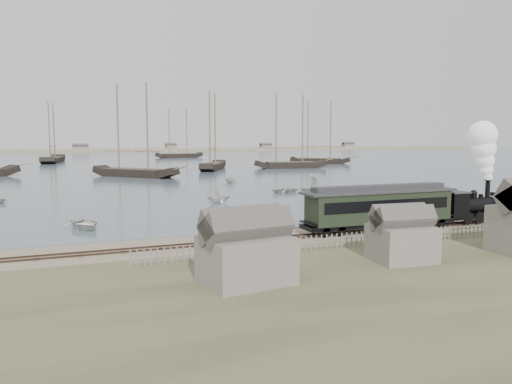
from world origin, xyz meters
name	(u,v)px	position (x,y,z in m)	size (l,w,h in m)	color
ground	(300,232)	(0.00, 0.00, 0.00)	(600.00, 600.00, 0.00)	gray
harbor_water	(114,158)	(0.00, 170.00, 0.03)	(600.00, 336.00, 0.06)	#424F5E
rail_track	(310,236)	(0.00, -2.00, 0.04)	(120.00, 1.80, 0.16)	#3A2820
picket_fence_west	(263,255)	(-6.50, -7.00, 0.00)	(19.00, 0.10, 1.20)	slate
picket_fence_east	(468,238)	(12.50, -7.50, 0.00)	(15.00, 0.10, 1.20)	slate
shed_left	(246,283)	(-10.00, -13.00, 0.00)	(5.00, 4.00, 4.10)	slate
shed_mid	(401,261)	(2.00, -12.00, 0.00)	(4.00, 3.50, 3.60)	slate
far_spit	(100,152)	(0.00, 250.00, 0.00)	(500.00, 20.00, 1.80)	gray
locomotive	(482,178)	(19.41, -2.00, 4.56)	(7.95, 2.97, 9.91)	black
passenger_coach	(380,206)	(7.20, -2.00, 2.33)	(15.28, 2.95, 3.71)	black
beached_dinghy	(238,231)	(-5.76, 0.54, 0.39)	(3.77, 2.70, 0.78)	silver
rowboat_0	(84,224)	(-18.24, 8.90, 0.51)	(4.36, 3.11, 0.90)	silver
rowboat_1	(219,196)	(-1.03, 21.79, 0.89)	(3.15, 2.72, 1.66)	silver
rowboat_2	(344,202)	(11.53, 11.32, 0.82)	(3.95, 1.49, 1.53)	silver
rowboat_3	(287,190)	(12.34, 29.54, 0.50)	(4.26, 3.04, 0.88)	silver
rowboat_4	(433,195)	(27.13, 13.91, 0.74)	(2.60, 2.24, 1.37)	silver
rowboat_5	(314,178)	(25.53, 45.43, 0.74)	(3.54, 1.33, 1.37)	silver
rowboat_7	(230,179)	(8.96, 47.33, 0.82)	(2.89, 2.49, 1.52)	silver
rowboat_8	(311,189)	(16.63, 29.62, 0.46)	(3.82, 2.73, 0.79)	silver
schooner_2	(134,130)	(-5.36, 68.79, 10.06)	(20.53, 4.74, 20.00)	black
schooner_3	(213,131)	(16.76, 84.58, 10.06)	(18.53, 4.28, 20.00)	black
schooner_4	(291,131)	(38.21, 82.85, 10.06)	(19.50, 4.50, 20.00)	black
schooner_5	(320,132)	(56.69, 100.11, 10.06)	(18.78, 4.33, 20.00)	black
schooner_7	(52,132)	(-22.56, 138.89, 10.06)	(23.62, 5.45, 20.00)	black
schooner_8	(179,133)	(24.42, 158.71, 10.06)	(19.03, 4.39, 20.00)	black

